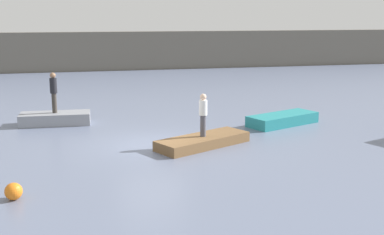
# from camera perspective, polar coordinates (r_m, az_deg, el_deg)

# --- Properties ---
(ground_plane) EXTENTS (120.00, 120.00, 0.00)m
(ground_plane) POSITION_cam_1_polar(r_m,az_deg,el_deg) (19.21, -4.79, -3.13)
(ground_plane) COLOR slate
(embankment_wall) EXTENTS (80.00, 1.20, 3.46)m
(embankment_wall) POSITION_cam_1_polar(r_m,az_deg,el_deg) (45.27, -10.09, 7.61)
(embankment_wall) COLOR #666056
(embankment_wall) RESTS_ON ground_plane
(rowboat_grey) EXTENTS (3.20, 1.46, 0.55)m
(rowboat_grey) POSITION_cam_1_polar(r_m,az_deg,el_deg) (23.41, -15.62, -0.12)
(rowboat_grey) COLOR gray
(rowboat_grey) RESTS_ON ground_plane
(rowboat_brown) EXTENTS (4.00, 2.87, 0.39)m
(rowboat_brown) POSITION_cam_1_polar(r_m,az_deg,el_deg) (18.85, 1.28, -2.78)
(rowboat_brown) COLOR brown
(rowboat_brown) RESTS_ON ground_plane
(rowboat_teal) EXTENTS (3.69, 2.50, 0.49)m
(rowboat_teal) POSITION_cam_1_polar(r_m,az_deg,el_deg) (22.88, 10.49, -0.22)
(rowboat_teal) COLOR teal
(rowboat_teal) RESTS_ON ground_plane
(person_white_shirt) EXTENTS (0.32, 0.32, 1.66)m
(person_white_shirt) POSITION_cam_1_polar(r_m,az_deg,el_deg) (18.60, 1.30, 0.56)
(person_white_shirt) COLOR #4C4C56
(person_white_shirt) RESTS_ON rowboat_brown
(person_dark_shirt) EXTENTS (0.32, 0.32, 1.86)m
(person_dark_shirt) POSITION_cam_1_polar(r_m,az_deg,el_deg) (23.18, -15.80, 3.08)
(person_dark_shirt) COLOR #38332D
(person_dark_shirt) RESTS_ON rowboat_grey
(mooring_buoy) EXTENTS (0.48, 0.48, 0.48)m
(mooring_buoy) POSITION_cam_1_polar(r_m,az_deg,el_deg) (14.36, -20.05, -8.07)
(mooring_buoy) COLOR orange
(mooring_buoy) RESTS_ON ground_plane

